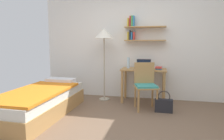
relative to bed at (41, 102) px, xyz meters
name	(u,v)px	position (x,y,z in m)	size (l,w,h in m)	color
ground_plane	(118,133)	(1.50, -0.41, -0.24)	(5.28, 5.28, 0.00)	brown
wall_back	(136,42)	(1.50, 1.62, 1.07)	(4.40, 0.27, 2.60)	white
bed	(41,102)	(0.00, 0.00, 0.00)	(0.88, 2.05, 0.54)	#B2844C
desk	(144,76)	(1.73, 1.29, 0.34)	(0.97, 0.51, 0.73)	#B2844C
desk_chair	(145,84)	(1.80, 0.82, 0.26)	(0.52, 0.51, 0.91)	#B2844C
standing_lamp	(104,37)	(0.84, 1.26, 1.19)	(0.43, 0.43, 1.61)	#B2A893
laptop	(143,66)	(1.71, 1.36, 0.55)	(0.32, 0.21, 0.20)	black
water_bottle	(128,63)	(1.38, 1.33, 0.62)	(0.06, 0.06, 0.24)	silver
book_stack	(158,68)	(2.04, 1.31, 0.52)	(0.15, 0.25, 0.05)	#3384C6
handbag	(164,105)	(2.16, 0.67, -0.10)	(0.33, 0.11, 0.41)	#232328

